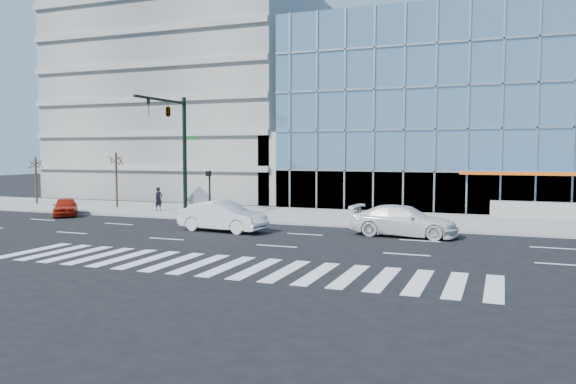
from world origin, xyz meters
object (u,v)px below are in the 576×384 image
Objects in this scene: ped_signal_post at (209,186)px; street_tree_far at (36,164)px; pedestrian at (159,199)px; street_tree_near at (116,160)px; traffic_signal at (173,125)px; red_sedan at (65,207)px; white_suv at (404,221)px; white_sedan at (223,216)px; tilted_panel at (200,199)px.

ped_signal_post is 0.78× the size of street_tree_far.
ped_signal_post is at bearing -88.30° from pedestrian.
pedestrian is at bearing -14.12° from street_tree_near.
traffic_signal reaches higher than red_sedan.
traffic_signal is 4.68× the size of pedestrian.
pedestrian is at bearing 78.05° from white_suv.
street_tree_near is 24.03m from white_suv.
pedestrian reaches higher than red_sedan.
pedestrian reaches higher than white_suv.
red_sedan is (-13.63, 2.86, -0.19)m from white_sedan.
pedestrian is at bearing -0.20° from red_sedan.
street_tree_far is at bearing 145.24° from tilted_panel.
ped_signal_post is 14.07m from white_suv.
red_sedan is (-23.29, 1.11, -0.16)m from white_suv.
street_tree_near is at bearing 164.94° from ped_signal_post.
traffic_signal is 6.15× the size of tilted_panel.
street_tree_far reaches higher than red_sedan.
street_tree_near is 1.09× the size of street_tree_far.
street_tree_near is at bearing 142.07° from tilted_panel.
street_tree_far is at bearing 168.95° from traffic_signal.
street_tree_far is (-17.50, 2.56, 1.30)m from ped_signal_post.
street_tree_far is 9.69m from red_sedan.
ped_signal_post reaches higher than red_sedan.
ped_signal_post is 2.65m from tilted_panel.
white_suv is 23.31m from red_sedan.
traffic_signal is at bearing -142.21° from tilted_panel.
street_tree_far is 1.04× the size of red_sedan.
white_sedan is at bearing -20.54° from street_tree_far.
ped_signal_post is at bearing 41.58° from white_sedan.
tilted_panel reaches higher than red_sedan.
ped_signal_post is 0.55× the size of white_suv.
traffic_signal is at bearing 57.68° from white_sedan.
traffic_signal is at bearing -11.05° from street_tree_far.
white_sedan is (6.35, -5.07, -5.34)m from traffic_signal.
tilted_panel is at bearing 74.01° from white_suv.
traffic_signal is 1.89× the size of street_tree_near.
traffic_signal is 5.98m from pedestrian.
white_suv reaches higher than red_sedan.
white_sedan is at bearing 103.80° from white_suv.
street_tree_far reaches higher than pedestrian.
street_tree_far is (-8.00, 0.00, -0.33)m from street_tree_near.
traffic_signal reaches higher than tilted_panel.
traffic_signal is 9.40m from red_sedan.
red_sedan is 2.87× the size of tilted_panel.
white_suv is 16.16m from tilted_panel.
red_sedan is at bearing 90.79° from white_suv.
red_sedan is 6.29m from pedestrian.
white_suv is 1.10× the size of white_sedan.
tilted_panel is (-5.58, 7.14, 0.24)m from white_sedan.
white_sedan is at bearing -54.68° from ped_signal_post.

